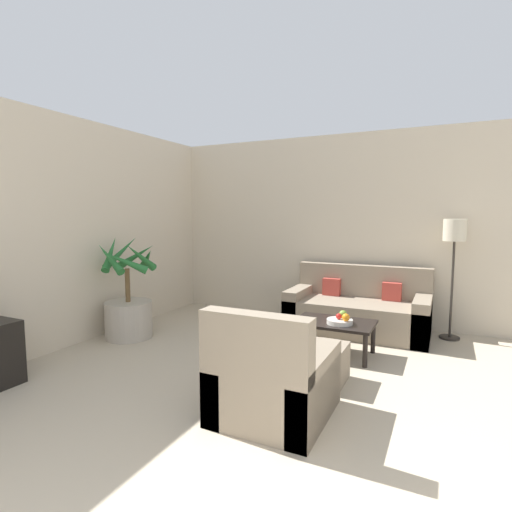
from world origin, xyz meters
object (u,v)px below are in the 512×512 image
ottoman (311,362)px  orange_fruit (346,317)px  sofa_loveseat (358,311)px  coffee_table (334,326)px  floor_lamp (454,240)px  apple_red (339,316)px  potted_palm (128,307)px  apple_green (343,314)px  fruit_bowl (340,322)px  armchair (273,381)px

ottoman → orange_fruit: bearing=74.9°
sofa_loveseat → orange_fruit: (0.10, -1.12, 0.19)m
coffee_table → floor_lamp: bearing=45.6°
sofa_loveseat → apple_red: sofa_loveseat is taller
potted_palm → apple_green: 2.66m
fruit_bowl → sofa_loveseat: bearing=91.1°
apple_red → apple_green: size_ratio=0.77×
sofa_loveseat → floor_lamp: floor_lamp is taller
potted_palm → ottoman: potted_palm is taller
fruit_bowl → armchair: bearing=-95.7°
fruit_bowl → ottoman: fruit_bowl is taller
sofa_loveseat → ottoman: bearing=-92.5°
ottoman → apple_green: bearing=81.5°
potted_palm → floor_lamp: (3.68, 1.71, 0.85)m
floor_lamp → apple_green: size_ratio=17.95×
potted_palm → apple_green: (2.60, 0.51, 0.08)m
potted_palm → apple_green: potted_palm is taller
potted_palm → ottoman: (2.49, -0.25, -0.22)m
coffee_table → armchair: armchair is taller
floor_lamp → apple_green: 1.78m
sofa_loveseat → armchair: 2.55m
sofa_loveseat → coffee_table: size_ratio=2.07×
floor_lamp → apple_red: size_ratio=23.36×
apple_red → orange_fruit: (0.09, -0.04, 0.01)m
fruit_bowl → armchair: (-0.15, -1.48, -0.12)m
sofa_loveseat → apple_red: (0.01, -1.07, 0.18)m
sofa_loveseat → armchair: size_ratio=2.03×
floor_lamp → apple_red: (-1.10, -1.27, -0.78)m
orange_fruit → ottoman: 0.73m
potted_palm → apple_green: bearing=11.2°
sofa_loveseat → apple_green: 1.01m
sofa_loveseat → fruit_bowl: size_ratio=6.45×
fruit_bowl → ottoman: 0.74m
sofa_loveseat → ottoman: sofa_loveseat is taller
sofa_loveseat → armchair: (-0.13, -2.55, -0.00)m
coffee_table → fruit_bowl: bearing=-42.5°
fruit_bowl → ottoman: bearing=-97.9°
potted_palm → ottoman: size_ratio=2.05×
apple_red → fruit_bowl: bearing=21.9°
coffee_table → fruit_bowl: (0.08, -0.07, 0.08)m
apple_green → orange_fruit: size_ratio=1.02×
potted_palm → coffee_table: size_ratio=1.50×
apple_red → armchair: 1.49m
sofa_loveseat → fruit_bowl: sofa_loveseat is taller
apple_green → ottoman: 0.83m
coffee_table → orange_fruit: (0.16, -0.12, 0.14)m
floor_lamp → orange_fruit: size_ratio=18.34×
coffee_table → armchair: 1.56m
floor_lamp → apple_red: bearing=-130.9°
ottoman → fruit_bowl: bearing=82.1°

